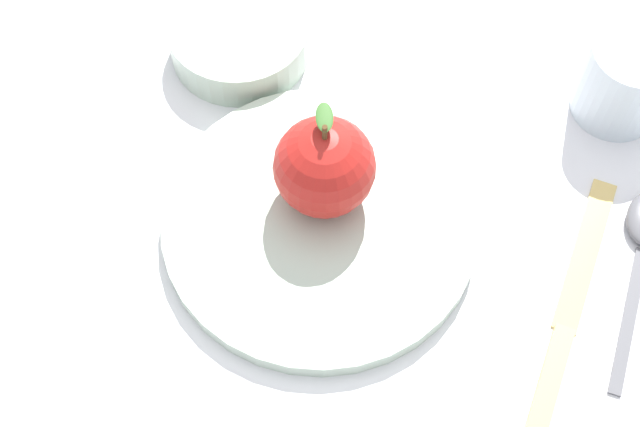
{
  "coord_description": "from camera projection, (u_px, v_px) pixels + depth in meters",
  "views": [
    {
      "loc": [
        -0.29,
        0.04,
        0.58
      ],
      "look_at": [
        0.02,
        0.03,
        0.02
      ],
      "focal_mm": 49.29,
      "sensor_mm": 36.0,
      "label": 1
    }
  ],
  "objects": [
    {
      "name": "dinner_plate",
      "position": [
        320.0,
        221.0,
        0.65
      ],
      "size": [
        0.23,
        0.23,
        0.02
      ],
      "color": "#B2C6B2",
      "rests_on": "ground_plane"
    },
    {
      "name": "apple",
      "position": [
        324.0,
        167.0,
        0.62
      ],
      "size": [
        0.07,
        0.07,
        0.09
      ],
      "color": "#B21E19",
      "rests_on": "dinner_plate"
    },
    {
      "name": "ground_plane",
      "position": [
        361.0,
        248.0,
        0.65
      ],
      "size": [
        2.4,
        2.4,
        0.0
      ],
      "primitive_type": "plane",
      "color": "silver"
    },
    {
      "name": "knife",
      "position": [
        564.0,
        329.0,
        0.61
      ],
      "size": [
        0.21,
        0.1,
        0.01
      ],
      "color": "#D8B766",
      "rests_on": "ground_plane"
    },
    {
      "name": "side_bowl",
      "position": [
        239.0,
        36.0,
        0.72
      ],
      "size": [
        0.11,
        0.11,
        0.03
      ],
      "color": "#B2C6B2",
      "rests_on": "ground_plane"
    },
    {
      "name": "cup",
      "position": [
        627.0,
        77.0,
        0.67
      ],
      "size": [
        0.07,
        0.07,
        0.07
      ],
      "color": "silver",
      "rests_on": "ground_plane"
    }
  ]
}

